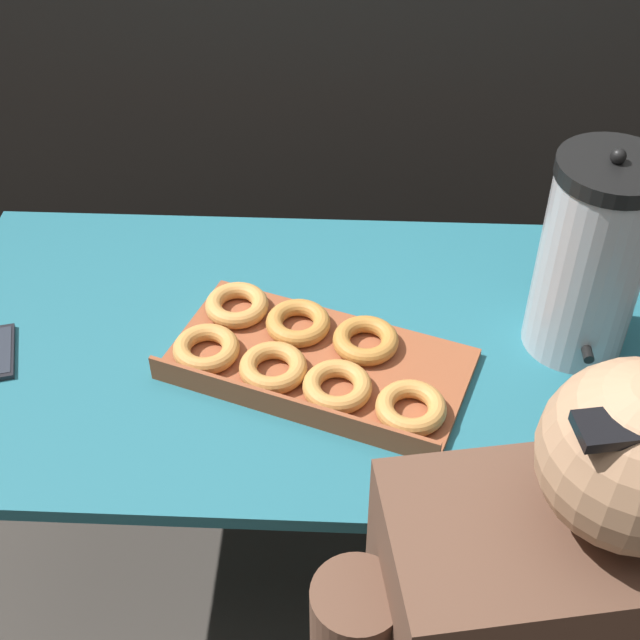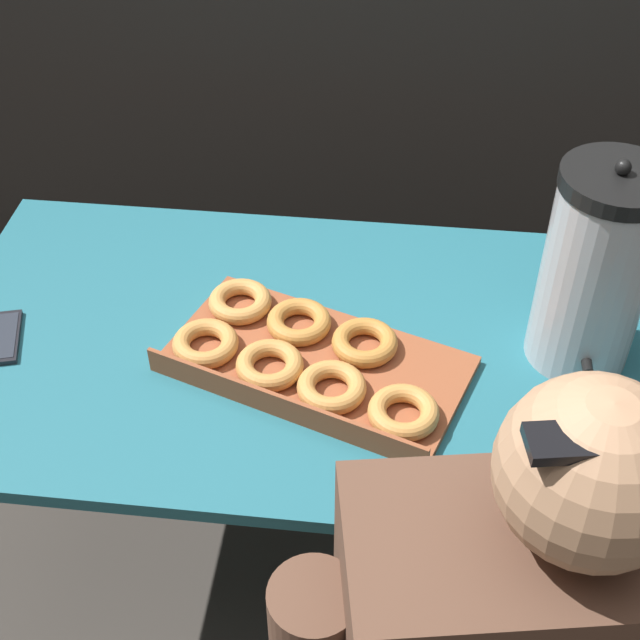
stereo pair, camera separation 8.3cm
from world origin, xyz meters
TOP-DOWN VIEW (x-y plane):
  - ground_plane at (0.00, 0.00)m, footprint 12.00×12.00m
  - folding_table at (0.00, 0.00)m, footprint 1.46×0.80m
  - donut_box at (-0.02, -0.06)m, footprint 0.60×0.44m
  - coffee_urn at (0.47, 0.03)m, footprint 0.19×0.22m
  - cell_phone at (-0.60, -0.06)m, footprint 0.10×0.16m

SIDE VIEW (x-z plane):
  - ground_plane at x=0.00m, z-range 0.00..0.00m
  - folding_table at x=0.00m, z-range 0.31..1.03m
  - cell_phone at x=-0.60m, z-range 0.71..0.72m
  - donut_box at x=-0.02m, z-range 0.71..0.76m
  - coffee_urn at x=0.47m, z-range 0.70..1.12m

